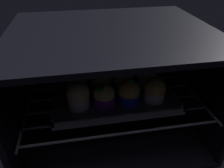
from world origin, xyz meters
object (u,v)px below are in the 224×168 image
muffin_row2_col0 (75,72)px  baking_tray (112,90)px  muffin_row0_col1 (104,96)px  muffin_row2_col1 (97,71)px  muffin_row1_col3 (146,77)px  muffin_row0_col2 (129,92)px  muffin_row2_col2 (118,68)px  muffin_row0_col0 (78,96)px  muffin_row0_col3 (154,90)px  muffin_row2_col3 (139,66)px  muffin_row1_col1 (101,80)px  muffin_row1_col0 (78,83)px  muffin_row1_col2 (123,79)px

muffin_row2_col0 → baking_tray: bearing=-33.1°
muffin_row0_col1 → muffin_row2_col1: bearing=91.0°
muffin_row1_col3 → muffin_row0_col1: bearing=-153.3°
muffin_row0_col2 → muffin_row2_col2: muffin_row0_col2 is taller
muffin_row0_col0 → muffin_row0_col3: (22.90, -0.54, -0.36)cm
muffin_row0_col2 → muffin_row2_col3: bearing=63.6°
muffin_row0_col0 → muffin_row1_col1: muffin_row1_col1 is taller
muffin_row2_col0 → muffin_row1_col1: bearing=-43.7°
muffin_row1_col0 → muffin_row1_col1: 7.64cm
muffin_row1_col0 → muffin_row2_col0: size_ratio=1.02×
baking_tray → muffin_row2_col2: 9.28cm
muffin_row0_col2 → muffin_row2_col0: 21.85cm
baking_tray → muffin_row1_col0: bearing=178.4°
baking_tray → muffin_row1_col2: muffin_row1_col2 is taller
muffin_row2_col3 → muffin_row0_col1: bearing=-134.7°
muffin_row1_col0 → baking_tray: bearing=-1.6°
muffin_row0_col3 → muffin_row2_col0: size_ratio=1.06×
muffin_row0_col3 → muffin_row1_col2: muffin_row1_col2 is taller
muffin_row2_col0 → muffin_row2_col3: (23.10, -0.09, 0.26)cm
muffin_row0_col3 → muffin_row1_col0: size_ratio=1.04×
muffin_row1_col1 → muffin_row1_col2: bearing=4.0°
muffin_row0_col3 → muffin_row0_col2: bearing=179.8°
muffin_row0_col1 → muffin_row1_col2: size_ratio=0.92×
muffin_row2_col1 → muffin_row2_col2: muffin_row2_col2 is taller
muffin_row2_col0 → muffin_row2_col1: size_ratio=1.07×
muffin_row1_col3 → muffin_row2_col0: muffin_row1_col3 is taller
muffin_row0_col1 → muffin_row1_col0: bearing=132.3°
muffin_row1_col0 → muffin_row2_col1: (7.08, 7.40, -0.42)cm
muffin_row0_col0 → muffin_row1_col2: same height
muffin_row0_col2 → muffin_row1_col3: (7.84, 7.74, 0.02)cm
muffin_row0_col1 → muffin_row2_col3: size_ratio=0.95×
muffin_row0_col3 → baking_tray: bearing=146.3°
muffin_row1_col0 → muffin_row2_col0: bearing=94.8°
muffin_row0_col3 → muffin_row2_col1: size_ratio=1.13×
muffin_row0_col0 → muffin_row1_col0: size_ratio=1.05×
muffin_row1_col2 → muffin_row0_col2: bearing=-89.4°
muffin_row1_col2 → muffin_row1_col3: muffin_row1_col2 is taller
muffin_row1_col3 → muffin_row2_col1: (-15.63, 7.76, -0.47)cm
muffin_row2_col3 → muffin_row1_col3: bearing=-88.4°
muffin_row0_col1 → muffin_row1_col2: (7.43, 8.06, 0.35)cm
muffin_row2_col1 → muffin_row2_col2: (7.40, -0.03, 0.36)cm
muffin_row1_col3 → muffin_row2_col3: 7.59cm
muffin_row2_col3 → baking_tray: bearing=-146.6°
muffin_row2_col2 → muffin_row1_col1: bearing=-131.0°
baking_tray → muffin_row0_col0: muffin_row0_col0 is taller
muffin_row1_col3 → muffin_row2_col2: same height
muffin_row1_col2 → muffin_row1_col3: (7.92, -0.33, 0.05)cm
muffin_row2_col2 → muffin_row2_col1: bearing=179.7°
muffin_row0_col1 → muffin_row1_col0: muffin_row1_col0 is taller
muffin_row1_col0 → muffin_row1_col2: size_ratio=0.94×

